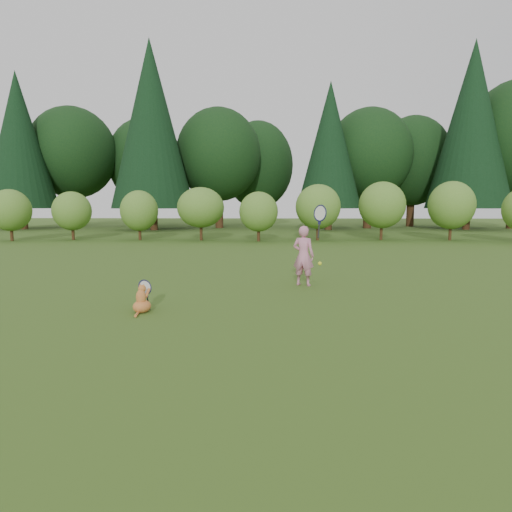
# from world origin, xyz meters

# --- Properties ---
(ground) EXTENTS (100.00, 100.00, 0.00)m
(ground) POSITION_xyz_m (0.00, 0.00, 0.00)
(ground) COLOR #2D4A14
(ground) RESTS_ON ground
(shrub_row) EXTENTS (28.00, 3.00, 2.80)m
(shrub_row) POSITION_xyz_m (0.00, 13.00, 1.40)
(shrub_row) COLOR #4E7C26
(shrub_row) RESTS_ON ground
(woodland_backdrop) EXTENTS (48.00, 10.00, 15.00)m
(woodland_backdrop) POSITION_xyz_m (0.00, 23.00, 7.50)
(woodland_backdrop) COLOR black
(woodland_backdrop) RESTS_ON ground
(child) EXTENTS (0.75, 0.53, 1.90)m
(child) POSITION_xyz_m (1.19, 1.43, 0.67)
(child) COLOR pink
(child) RESTS_ON ground
(cat) EXTENTS (0.42, 0.71, 0.61)m
(cat) POSITION_xyz_m (-1.55, -0.96, 0.24)
(cat) COLOR #B75123
(cat) RESTS_ON ground
(tennis_ball) EXTENTS (0.07, 0.07, 0.07)m
(tennis_ball) POSITION_xyz_m (1.43, 0.57, 0.59)
(tennis_ball) COLOR yellow
(tennis_ball) RESTS_ON ground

